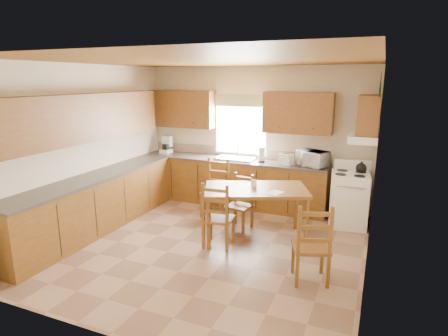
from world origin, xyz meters
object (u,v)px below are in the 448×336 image
at_px(chair_near_left, 219,214).
at_px(chair_far_right, 239,203).
at_px(microwave, 312,159).
at_px(dining_table, 255,213).
at_px(chair_near_right, 311,242).
at_px(chair_far_left, 215,189).
at_px(stove, 349,200).

xyz_separation_m(chair_near_left, chair_far_right, (0.05, 0.74, -0.05)).
relative_size(microwave, chair_far_right, 0.53).
bearing_deg(dining_table, chair_near_right, -65.61).
bearing_deg(chair_far_left, chair_near_right, -39.87).
height_order(microwave, chair_near_right, microwave).
height_order(chair_far_left, chair_far_right, chair_far_left).
bearing_deg(dining_table, chair_far_left, 122.63).
bearing_deg(chair_near_right, dining_table, -63.15).
relative_size(dining_table, chair_near_left, 1.54).
distance_m(chair_far_left, chair_far_right, 0.75).
bearing_deg(chair_far_left, chair_far_right, -34.03).
height_order(stove, dining_table, stove).
distance_m(stove, chair_far_left, 2.34).
height_order(dining_table, chair_near_right, chair_near_right).
relative_size(dining_table, chair_far_right, 1.70).
height_order(chair_near_right, chair_far_left, chair_far_left).
bearing_deg(chair_near_left, microwave, -124.26).
relative_size(stove, chair_far_left, 0.87).
distance_m(stove, microwave, 0.96).
bearing_deg(chair_near_right, microwave, -100.40).
distance_m(microwave, chair_far_right, 1.61).
bearing_deg(microwave, chair_near_right, -56.46).
bearing_deg(chair_far_left, dining_table, -35.46).
bearing_deg(microwave, chair_far_left, -132.23).
distance_m(chair_near_right, chair_far_right, 1.85).
height_order(microwave, chair_near_left, microwave).
xyz_separation_m(chair_far_left, chair_far_right, (0.63, -0.41, -0.06)).
bearing_deg(chair_near_left, stove, -142.48).
bearing_deg(dining_table, chair_near_left, -154.90).
xyz_separation_m(stove, microwave, (-0.69, 0.27, 0.61)).
bearing_deg(chair_far_right, dining_table, -27.31).
xyz_separation_m(chair_near_right, chair_far_left, (-2.02, 1.62, 0.01)).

